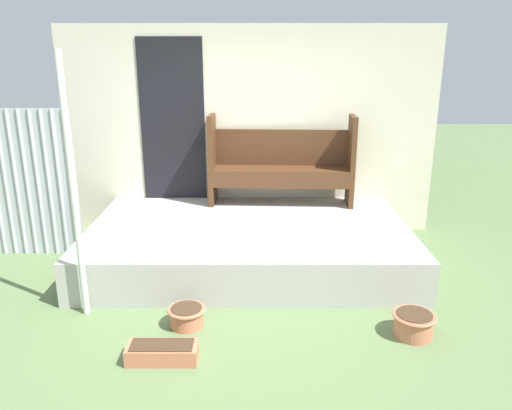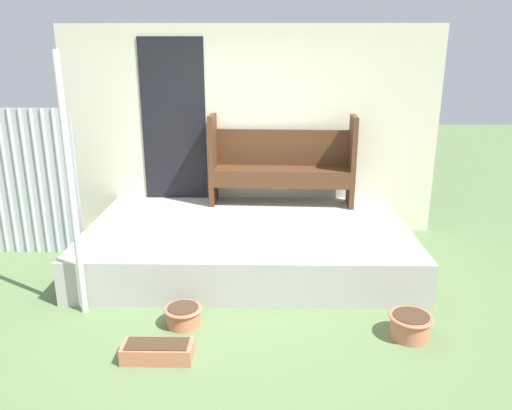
{
  "view_description": "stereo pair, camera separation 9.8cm",
  "coord_description": "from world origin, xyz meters",
  "px_view_note": "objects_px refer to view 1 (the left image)",
  "views": [
    {
      "loc": [
        0.21,
        -4.14,
        2.3
      ],
      "look_at": [
        0.23,
        0.37,
        0.89
      ],
      "focal_mm": 35.0,
      "sensor_mm": 36.0,
      "label": 1
    },
    {
      "loc": [
        0.31,
        -4.13,
        2.3
      ],
      "look_at": [
        0.23,
        0.37,
        0.89
      ],
      "focal_mm": 35.0,
      "sensor_mm": 36.0,
      "label": 2
    }
  ],
  "objects_px": {
    "bench": "(279,161)",
    "flower_pot_left": "(185,316)",
    "support_post": "(71,192)",
    "planter_box_rect": "(160,353)",
    "flower_pot_middle": "(412,323)"
  },
  "relations": [
    {
      "from": "bench",
      "to": "flower_pot_left",
      "type": "xyz_separation_m",
      "value": [
        -0.91,
        -2.21,
        -0.89
      ]
    },
    {
      "from": "flower_pot_left",
      "to": "support_post",
      "type": "bearing_deg",
      "value": 167.11
    },
    {
      "from": "bench",
      "to": "planter_box_rect",
      "type": "xyz_separation_m",
      "value": [
        -1.03,
        -2.71,
        -0.92
      ]
    },
    {
      "from": "flower_pot_left",
      "to": "planter_box_rect",
      "type": "bearing_deg",
      "value": -103.42
    },
    {
      "from": "support_post",
      "to": "bench",
      "type": "distance_m",
      "value": 2.73
    },
    {
      "from": "flower_pot_middle",
      "to": "planter_box_rect",
      "type": "distance_m",
      "value": 2.07
    },
    {
      "from": "support_post",
      "to": "flower_pot_middle",
      "type": "relative_size",
      "value": 6.31
    },
    {
      "from": "flower_pot_left",
      "to": "flower_pot_middle",
      "type": "bearing_deg",
      "value": -4.76
    },
    {
      "from": "support_post",
      "to": "bench",
      "type": "bearing_deg",
      "value": 46.95
    },
    {
      "from": "support_post",
      "to": "flower_pot_left",
      "type": "height_order",
      "value": "support_post"
    },
    {
      "from": "bench",
      "to": "support_post",
      "type": "bearing_deg",
      "value": -130.47
    },
    {
      "from": "bench",
      "to": "flower_pot_left",
      "type": "relative_size",
      "value": 5.36
    },
    {
      "from": "support_post",
      "to": "flower_pot_middle",
      "type": "height_order",
      "value": "support_post"
    },
    {
      "from": "planter_box_rect",
      "to": "support_post",
      "type": "bearing_deg",
      "value": 138.63
    },
    {
      "from": "bench",
      "to": "flower_pot_middle",
      "type": "distance_m",
      "value": 2.71
    }
  ]
}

